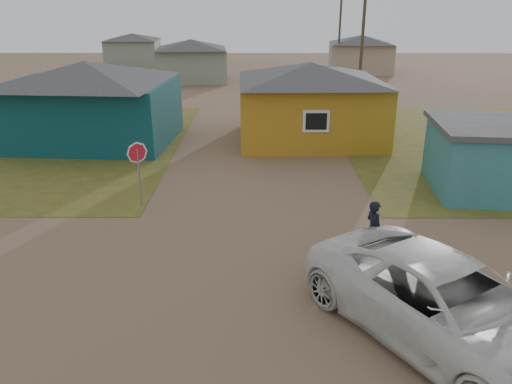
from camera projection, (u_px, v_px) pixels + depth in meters
ground at (261, 282)px, 12.70m from camera, size 120.00×120.00×0.00m
house_teal at (88, 101)px, 24.61m from camera, size 8.93×7.08×4.00m
house_yellow at (310, 101)px, 25.04m from camera, size 7.72×6.76×3.90m
house_pale_west at (192, 60)px, 43.81m from camera, size 7.04×6.15×3.60m
house_beige_east at (360, 53)px, 49.33m from camera, size 6.95×6.05×3.60m
house_pale_north at (133, 49)px, 55.09m from camera, size 6.28×5.81×3.40m
utility_pole_near at (362, 44)px, 31.73m from camera, size 1.40×0.20×8.00m
utility_pole_far at (340, 30)px, 46.66m from camera, size 1.40×0.20×8.00m
stop_sign at (138, 159)px, 16.85m from camera, size 0.73×0.24×2.29m
cyclist at (372, 242)px, 13.32m from camera, size 1.68×1.06×1.84m
vehicle at (447, 304)px, 10.19m from camera, size 5.92×7.01×1.78m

